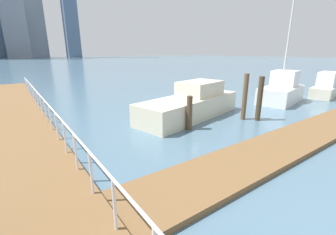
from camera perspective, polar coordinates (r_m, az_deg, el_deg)
name	(u,v)px	position (r m, az deg, el deg)	size (l,w,h in m)	color
ground_plane	(81,100)	(18.53, -21.22, 4.25)	(300.00, 300.00, 0.00)	slate
floating_dock	(289,142)	(10.20, 28.36, -5.51)	(15.78, 2.00, 0.18)	brown
boardwalk_railing	(64,129)	(7.83, -24.93, -2.57)	(0.06, 29.69, 1.08)	white
dock_piling_0	(189,113)	(10.50, 5.41, 1.16)	(0.27, 0.27, 1.61)	brown
dock_piling_1	(245,97)	(12.64, 18.89, 4.93)	(0.25, 0.25, 2.46)	brown
dock_piling_2	(260,99)	(12.74, 22.21, 4.40)	(0.27, 0.27, 2.34)	#473826
moored_boat_0	(192,104)	(12.69, 6.01, 3.47)	(7.07, 3.60, 1.91)	beige
moored_boat_1	(282,90)	(18.26, 26.84, 6.20)	(4.62, 2.86, 9.98)	white
moored_boat_3	(328,87)	(23.26, 35.45, 6.34)	(6.18, 2.50, 1.96)	beige
skyline_tower_4	(15,27)	(148.30, -34.23, 18.49)	(11.06, 6.92, 31.53)	gray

